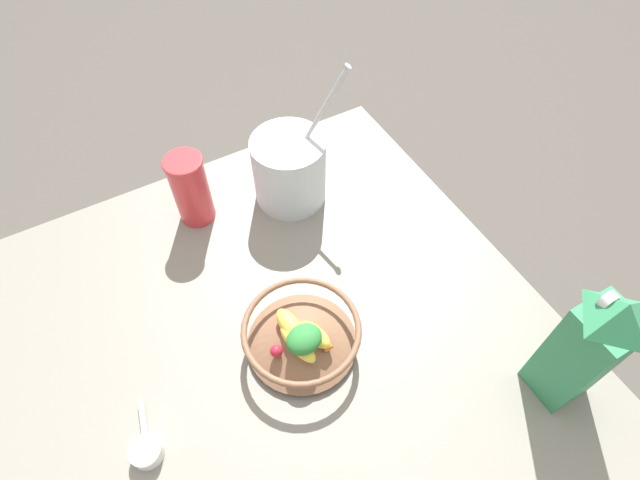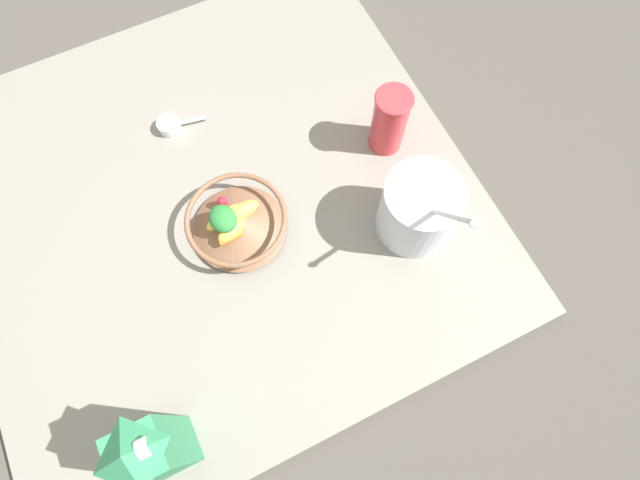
{
  "view_description": "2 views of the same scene",
  "coord_description": "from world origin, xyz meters",
  "px_view_note": "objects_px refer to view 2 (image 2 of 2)",
  "views": [
    {
      "loc": [
        0.07,
        0.3,
        0.78
      ],
      "look_at": [
        -0.17,
        -0.13,
        0.12
      ],
      "focal_mm": 28.0,
      "sensor_mm": 36.0,
      "label": 1
    },
    {
      "loc": [
        -0.45,
        -0.0,
        0.91
      ],
      "look_at": [
        -0.18,
        -0.14,
        0.08
      ],
      "focal_mm": 28.0,
      "sensor_mm": 36.0,
      "label": 2
    }
  ],
  "objects_px": {
    "yogurt_tub": "(417,209)",
    "drinking_cup": "(388,121)",
    "fruit_bowl": "(235,223)",
    "milk_carton": "(150,453)"
  },
  "relations": [
    {
      "from": "yogurt_tub",
      "to": "drinking_cup",
      "type": "height_order",
      "value": "yogurt_tub"
    },
    {
      "from": "yogurt_tub",
      "to": "fruit_bowl",
      "type": "bearing_deg",
      "value": 65.89
    },
    {
      "from": "drinking_cup",
      "to": "fruit_bowl",
      "type": "bearing_deg",
      "value": 98.0
    },
    {
      "from": "milk_carton",
      "to": "drinking_cup",
      "type": "distance_m",
      "value": 0.68
    },
    {
      "from": "milk_carton",
      "to": "yogurt_tub",
      "type": "height_order",
      "value": "yogurt_tub"
    },
    {
      "from": "milk_carton",
      "to": "drinking_cup",
      "type": "xyz_separation_m",
      "value": [
        0.35,
        -0.58,
        -0.05
      ]
    },
    {
      "from": "yogurt_tub",
      "to": "drinking_cup",
      "type": "xyz_separation_m",
      "value": [
        0.18,
        -0.04,
        -0.0
      ]
    },
    {
      "from": "fruit_bowl",
      "to": "yogurt_tub",
      "type": "bearing_deg",
      "value": -114.11
    },
    {
      "from": "fruit_bowl",
      "to": "drinking_cup",
      "type": "distance_m",
      "value": 0.34
    },
    {
      "from": "fruit_bowl",
      "to": "drinking_cup",
      "type": "bearing_deg",
      "value": -82.0
    }
  ]
}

